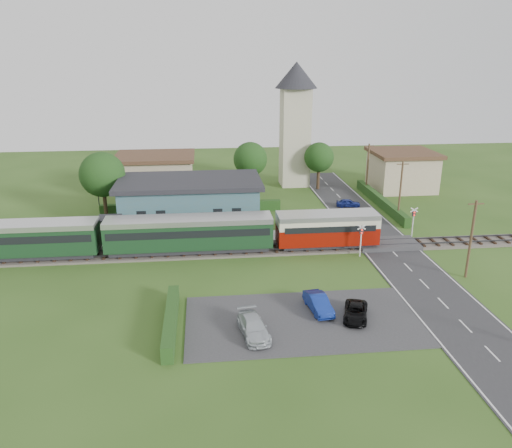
{
  "coord_description": "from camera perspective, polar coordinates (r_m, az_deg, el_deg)",
  "views": [
    {
      "loc": [
        -8.26,
        -43.73,
        18.52
      ],
      "look_at": [
        -3.23,
        4.0,
        2.16
      ],
      "focal_mm": 35.0,
      "sensor_mm": 36.0,
      "label": 1
    }
  ],
  "objects": [
    {
      "name": "hedge_carpark",
      "position": [
        36.54,
        -9.71,
        -10.84
      ],
      "size": [
        0.8,
        9.0,
        1.2
      ],
      "primitive_type": "cube",
      "color": "#193814",
      "rests_on": "ground"
    },
    {
      "name": "crossing_deck",
      "position": [
        52.53,
        14.75,
        -2.21
      ],
      "size": [
        6.2,
        3.4,
        0.45
      ],
      "primitive_type": "cube",
      "color": "#333335",
      "rests_on": "ground"
    },
    {
      "name": "utility_pole_c",
      "position": [
        60.11,
        16.17,
        3.72
      ],
      "size": [
        1.4,
        0.22,
        7.0
      ],
      "color": "#473321",
      "rests_on": "ground"
    },
    {
      "name": "utility_pole_b",
      "position": [
        46.37,
        23.36,
        -1.52
      ],
      "size": [
        1.4,
        0.22,
        7.0
      ],
      "color": "#473321",
      "rests_on": "ground"
    },
    {
      "name": "house_east",
      "position": [
        75.06,
        16.34,
        5.97
      ],
      "size": [
        8.8,
        8.8,
        5.5
      ],
      "color": "tan",
      "rests_on": "ground"
    },
    {
      "name": "hedge_roadside",
      "position": [
        66.28,
        14.05,
        2.56
      ],
      "size": [
        0.8,
        18.0,
        1.2
      ],
      "primitive_type": "cube",
      "color": "#193814",
      "rests_on": "ground"
    },
    {
      "name": "train",
      "position": [
        48.8,
        -11.36,
        -1.13
      ],
      "size": [
        43.2,
        2.9,
        3.4
      ],
      "color": "#232328",
      "rests_on": "ground"
    },
    {
      "name": "pedestrian_near",
      "position": [
        51.88,
        -0.33,
        -0.55
      ],
      "size": [
        0.74,
        0.62,
        1.72
      ],
      "primitive_type": "imported",
      "rotation": [
        0.0,
        0.0,
        3.53
      ],
      "color": "gray",
      "rests_on": "platform"
    },
    {
      "name": "streetlamp_east",
      "position": [
        76.36,
        12.73,
        6.66
      ],
      "size": [
        0.3,
        0.3,
        5.15
      ],
      "color": "#3F3F47",
      "rests_on": "ground"
    },
    {
      "name": "crossing_signal_near",
      "position": [
        48.58,
        11.93,
        -1.31
      ],
      "size": [
        0.84,
        0.28,
        3.28
      ],
      "color": "silver",
      "rests_on": "ground"
    },
    {
      "name": "road",
      "position": [
        50.87,
        15.5,
        -3.22
      ],
      "size": [
        6.0,
        70.0,
        0.05
      ],
      "primitive_type": "cube",
      "color": "#28282B",
      "rests_on": "ground"
    },
    {
      "name": "car_park",
      "position": [
        37.34,
        5.32,
        -10.94
      ],
      "size": [
        17.0,
        9.0,
        0.08
      ],
      "primitive_type": "cube",
      "color": "#333335",
      "rests_on": "ground"
    },
    {
      "name": "tree_b",
      "position": [
        68.37,
        -0.65,
        7.43
      ],
      "size": [
        4.6,
        4.6,
        7.34
      ],
      "color": "#332316",
      "rests_on": "ground"
    },
    {
      "name": "utility_pole_d",
      "position": [
        71.04,
        12.63,
        6.26
      ],
      "size": [
        1.4,
        0.22,
        7.0
      ],
      "color": "#473321",
      "rests_on": "ground"
    },
    {
      "name": "car_park_blue",
      "position": [
        38.43,
        7.14,
        -8.97
      ],
      "size": [
        1.8,
        3.91,
        1.24
      ],
      "primitive_type": "imported",
      "rotation": [
        0.0,
        0.0,
        0.13
      ],
      "color": "navy",
      "rests_on": "car_park"
    },
    {
      "name": "car_park_silver",
      "position": [
        35.12,
        -0.3,
        -11.69
      ],
      "size": [
        2.34,
        4.41,
        1.22
      ],
      "primitive_type": "imported",
      "rotation": [
        0.0,
        0.0,
        0.16
      ],
      "color": "#B7BDC3",
      "rests_on": "car_park"
    },
    {
      "name": "house_west",
      "position": [
        70.83,
        -11.38,
        5.62
      ],
      "size": [
        10.8,
        8.8,
        5.5
      ],
      "color": "tan",
      "rests_on": "ground"
    },
    {
      "name": "pedestrian_far",
      "position": [
        52.54,
        -15.9,
        -0.96
      ],
      "size": [
        0.86,
        1.02,
        1.88
      ],
      "primitive_type": "imported",
      "rotation": [
        0.0,
        0.0,
        1.4
      ],
      "color": "gray",
      "rests_on": "platform"
    },
    {
      "name": "car_park_dark",
      "position": [
        37.89,
        11.32,
        -9.84
      ],
      "size": [
        2.73,
        3.95,
        1.0
      ],
      "primitive_type": "imported",
      "rotation": [
        0.0,
        0.0,
        -0.33
      ],
      "color": "black",
      "rests_on": "car_park"
    },
    {
      "name": "church_tower",
      "position": [
        73.42,
        4.53,
        12.27
      ],
      "size": [
        6.0,
        6.0,
        17.6
      ],
      "color": "#BDB59A",
      "rests_on": "ground"
    },
    {
      "name": "tree_a",
      "position": [
        60.36,
        -17.16,
        5.41
      ],
      "size": [
        5.2,
        5.2,
        8.0
      ],
      "color": "#332316",
      "rests_on": "ground"
    },
    {
      "name": "streetlamp_west",
      "position": [
        67.01,
        -17.74,
        4.56
      ],
      "size": [
        0.3,
        0.3,
        5.15
      ],
      "color": "#3F3F47",
      "rests_on": "ground"
    },
    {
      "name": "station_building",
      "position": [
        56.99,
        -7.54,
        2.53
      ],
      "size": [
        16.0,
        9.0,
        5.3
      ],
      "color": "#386676",
      "rests_on": "ground"
    },
    {
      "name": "railway_track",
      "position": [
        49.98,
        3.93,
        -2.84
      ],
      "size": [
        76.0,
        3.2,
        0.49
      ],
      "color": "#4C443D",
      "rests_on": "ground"
    },
    {
      "name": "hedge_station",
      "position": [
        61.89,
        -7.38,
        1.88
      ],
      "size": [
        22.0,
        0.8,
        1.3
      ],
      "primitive_type": "cube",
      "color": "#193814",
      "rests_on": "ground"
    },
    {
      "name": "equipment_hut",
      "position": [
        52.63,
        -16.35,
        -0.55
      ],
      "size": [
        2.3,
        2.3,
        2.55
      ],
      "color": "#BDB59A",
      "rests_on": "platform"
    },
    {
      "name": "ground",
      "position": [
        48.2,
        4.33,
        -3.83
      ],
      "size": [
        120.0,
        120.0,
        0.0
      ],
      "primitive_type": "plane",
      "color": "#2D4C19"
    },
    {
      "name": "tree_c",
      "position": [
        71.98,
        7.22,
        7.56
      ],
      "size": [
        4.2,
        4.2,
        6.78
      ],
      "color": "#332316",
      "rests_on": "ground"
    },
    {
      "name": "platform",
      "position": [
        52.27,
        -7.55,
        -1.84
      ],
      "size": [
        30.0,
        3.0,
        0.45
      ],
      "primitive_type": "cube",
      "color": "gray",
      "rests_on": "ground"
    },
    {
      "name": "crossing_signal_far",
      "position": [
        55.34,
        17.56,
        0.7
      ],
      "size": [
        0.84,
        0.28,
        3.28
      ],
      "color": "silver",
      "rests_on": "ground"
    },
    {
      "name": "car_on_road",
      "position": [
        64.7,
        10.49,
        2.38
      ],
      "size": [
        3.18,
        1.71,
        1.03
      ],
      "primitive_type": "imported",
      "rotation": [
        0.0,
        0.0,
        1.4
      ],
      "color": "navy",
      "rests_on": "road"
    }
  ]
}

